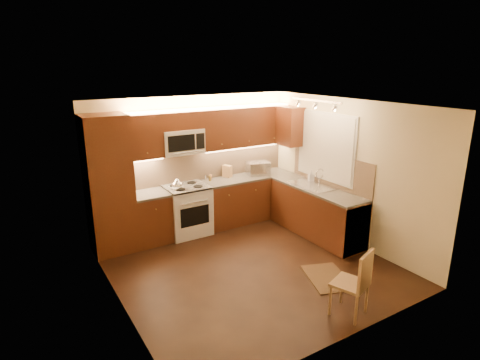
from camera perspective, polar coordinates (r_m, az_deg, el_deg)
floor at (r=6.39m, az=1.48°, el=-12.24°), size 4.00×4.00×0.01m
ceiling at (r=5.63m, az=1.67°, el=10.69°), size 4.00×4.00×0.01m
wall_back at (r=7.58m, az=-6.74°, el=2.48°), size 4.00×0.01×2.50m
wall_front at (r=4.47m, az=15.89°, el=-8.21°), size 4.00×0.01×2.50m
wall_left at (r=5.14m, az=-17.54°, el=-5.05°), size 0.01×4.00×2.50m
wall_right at (r=7.14m, az=15.13°, el=1.14°), size 0.01×4.00×2.50m
pantry at (r=6.81m, az=-18.27°, el=-0.72°), size 0.70×0.60×2.30m
base_cab_back_left at (r=7.21m, az=-12.66°, el=-5.40°), size 0.62×0.60×0.86m
counter_back_left at (r=7.06m, az=-12.89°, el=-2.00°), size 0.62×0.60×0.04m
base_cab_back_right at (r=8.04m, az=1.10°, el=-2.69°), size 1.92×0.60×0.86m
counter_back_right at (r=7.90m, az=1.12°, el=0.40°), size 1.92×0.60×0.04m
base_cab_right at (r=7.45m, az=10.85°, el=-4.56°), size 0.60×2.00×0.86m
counter_right at (r=7.31m, az=11.03°, el=-1.26°), size 0.60×2.00×0.04m
dishwasher at (r=7.00m, az=14.71°, el=-6.25°), size 0.58×0.60×0.84m
backsplash_back at (r=7.73m, az=-4.35°, el=2.44°), size 3.30×0.02×0.60m
backsplash_right at (r=7.41m, az=12.83°, el=1.46°), size 0.02×2.00×0.60m
upper_cab_back_left at (r=6.94m, az=-13.75°, el=6.10°), size 0.62×0.35×0.75m
upper_cab_back_right at (r=7.79m, az=0.66°, el=7.67°), size 1.92×0.35×0.75m
upper_cab_bridge at (r=7.14m, az=-8.57°, el=8.46°), size 0.76×0.35×0.31m
upper_cab_right_corner at (r=7.90m, az=7.19°, el=7.66°), size 0.35×0.50×0.75m
stove at (r=7.41m, az=-7.57°, el=-4.28°), size 0.76×0.65×0.92m
microwave at (r=7.19m, az=-8.39°, el=5.49°), size 0.76×0.38×0.44m
window_frame at (r=7.42m, az=12.19°, el=4.70°), size 0.03×1.44×1.24m
window_blinds at (r=7.41m, az=12.08°, el=4.69°), size 0.02×1.36×1.16m
sink at (r=7.39m, az=10.29°, el=-0.26°), size 0.52×0.86×0.15m
faucet at (r=7.48m, az=11.35°, el=0.50°), size 0.20×0.04×0.30m
track_light_bar at (r=6.90m, az=10.82°, el=11.14°), size 0.04×1.20×0.03m
kettle at (r=7.05m, az=-9.01°, el=-0.50°), size 0.26×0.26×0.23m
toaster_oven at (r=8.00m, az=2.60°, el=1.70°), size 0.50×0.42×0.26m
knife_block at (r=7.82m, az=-1.84°, el=1.27°), size 0.17×0.20×0.24m
spice_jar_a at (r=7.65m, az=-4.93°, el=0.34°), size 0.05×0.05×0.10m
spice_jar_b at (r=7.60m, az=-4.34°, el=0.26°), size 0.05×0.05×0.10m
spice_jar_c at (r=7.75m, az=-4.18°, el=0.52°), size 0.05×0.05×0.09m
spice_jar_d at (r=7.71m, az=-4.23°, el=0.45°), size 0.06×0.06×0.09m
soap_bottle at (r=7.65m, az=10.17°, el=0.58°), size 0.13×0.13×0.22m
rug at (r=6.20m, az=12.38°, el=-13.50°), size 0.80×0.97×0.01m
dining_chair at (r=5.28m, az=15.48°, el=-13.91°), size 0.51×0.51×0.89m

